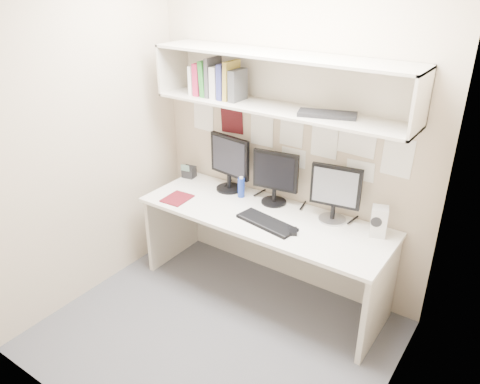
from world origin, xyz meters
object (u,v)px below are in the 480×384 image
Objects in this scene: desk_phone at (189,172)px; desk at (263,254)px; keyboard at (267,223)px; monitor_left at (230,161)px; monitor_center at (275,175)px; monitor_right at (335,191)px; speaker at (379,221)px; maroon_notebook at (177,198)px.

desk is at bearing -21.97° from desk_phone.
monitor_left is at bearing 159.42° from keyboard.
monitor_center is 0.51m from monitor_right.
speaker is 1.77m from desk_phone.
monitor_center is at bearing 7.93° from monitor_left.
desk is 0.82m from monitor_left.
speaker is (1.31, -0.03, -0.15)m from monitor_left.
speaker is 1.61m from maroon_notebook.
desk is 1.05m from desk_phone.
monitor_center is at bearing 159.59° from speaker.
monitor_left is 0.45m from monitor_center.
monitor_left reaches higher than maroon_notebook.
monitor_left is at bearing 170.53° from monitor_right.
monitor_left is at bearing -8.58° from desk_phone.
keyboard is at bearing -147.00° from monitor_right.
keyboard is (0.58, -0.34, -0.25)m from monitor_left.
keyboard reaches higher than desk.
monitor_right is (0.51, -0.00, 0.00)m from monitor_center.
keyboard is at bearing -27.13° from desk_phone.
monitor_right reaches higher than desk_phone.
desk_phone is at bearing 171.77° from keyboard.
desk_phone is (-0.46, -0.00, -0.21)m from monitor_left.
monitor_right is 3.27× the size of desk_phone.
monitor_left is 2.17× the size of speaker.
monitor_right reaches higher than keyboard.
speaker reaches higher than desk_phone.
monitor_left reaches higher than speaker.
desk is at bearing 174.42° from speaker.
keyboard reaches higher than maroon_notebook.
monitor_center is at bearing -8.81° from desk_phone.
speaker is (0.73, 0.31, 0.10)m from keyboard.
monitor_right is (0.96, 0.00, -0.02)m from monitor_left.
monitor_right is at bearing -8.90° from desk_phone.
monitor_right is at bearing -8.48° from monitor_center.
maroon_notebook is at bearing -112.80° from monitor_left.
desk is 14.99× the size of desk_phone.
monitor_center is 3.26× the size of desk_phone.
maroon_notebook is (-0.73, -0.19, 0.37)m from desk.
monitor_center is 0.91× the size of keyboard.
desk_phone reaches higher than keyboard.
keyboard is at bearing -175.22° from speaker.
speaker is at bearing 10.18° from maroon_notebook.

